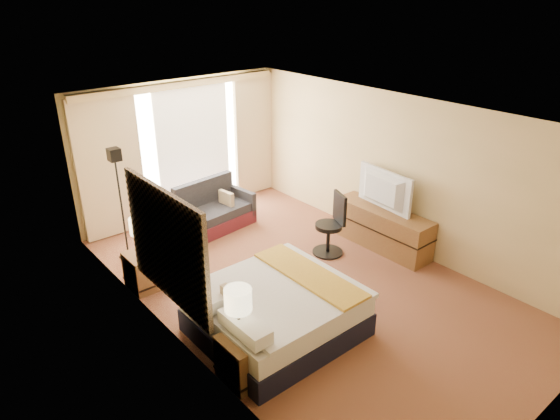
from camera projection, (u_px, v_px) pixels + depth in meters
floor at (302, 283)px, 7.60m from camera, size 4.20×7.00×0.02m
ceiling at (306, 114)px, 6.52m from camera, size 4.20×7.00×0.02m
wall_back at (180, 148)px, 9.51m from camera, size 4.20×0.02×2.60m
wall_front at (559, 322)px, 4.61m from camera, size 4.20×0.02×2.60m
wall_left at (172, 252)px, 5.83m from camera, size 0.02×7.00×2.60m
wall_right at (397, 172)px, 8.28m from camera, size 0.02×7.00×2.60m
headboard at (167, 246)px, 6.00m from camera, size 0.06×1.85×1.50m
nightstand_left at (243, 359)px, 5.66m from camera, size 0.45×0.52×0.55m
nightstand_right at (144, 270)px, 7.40m from camera, size 0.45×0.52×0.55m
media_dresser at (382, 228)px, 8.52m from camera, size 0.50×1.80×0.70m
window at (193, 145)px, 9.62m from camera, size 2.30×0.02×2.30m
curtains at (183, 144)px, 9.38m from camera, size 4.12×0.19×2.56m
bed at (276, 311)px, 6.38m from camera, size 1.90×1.74×0.92m
loveseat at (213, 213)px, 9.23m from camera, size 1.49×0.92×0.88m
floor_lamp at (118, 183)px, 7.74m from camera, size 0.24×0.24×1.90m
desk_chair at (332, 227)px, 8.28m from camera, size 0.53×0.53×1.06m
lamp_left at (238, 301)px, 5.36m from camera, size 0.30×0.30×0.64m
lamp_right at (139, 227)px, 7.09m from camera, size 0.28×0.28×0.59m
tissue_box at (259, 337)px, 5.51m from camera, size 0.12×0.12×0.10m
telephone at (154, 253)px, 7.25m from camera, size 0.24×0.21×0.08m
television at (380, 191)px, 8.27m from camera, size 0.27×1.17×0.67m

